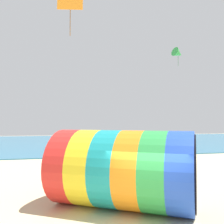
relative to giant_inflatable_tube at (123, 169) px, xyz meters
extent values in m
cube|color=teal|center=(0.31, 34.91, -1.56)|extent=(120.00, 40.00, 0.10)
cylinder|color=red|center=(-2.06, 1.27, 0.00)|extent=(2.51, 3.24, 3.22)
cylinder|color=yellow|center=(-1.24, 0.77, 0.00)|extent=(2.51, 3.24, 3.22)
cylinder|color=teal|center=(-0.43, 0.27, 0.00)|extent=(2.51, 3.24, 3.22)
cylinder|color=orange|center=(0.39, -0.24, 0.00)|extent=(2.51, 3.24, 3.22)
cylinder|color=green|center=(1.20, -0.74, 0.00)|extent=(2.51, 3.24, 3.22)
cylinder|color=blue|center=(2.02, -1.25, 0.00)|extent=(2.51, 3.24, 3.22)
cylinder|color=black|center=(2.44, -1.51, 0.00)|extent=(1.61, 2.55, 2.96)
cone|color=green|center=(9.60, 13.45, 9.11)|extent=(1.45, 1.28, 1.22)
cylinder|color=#1E642A|center=(9.60, 13.45, 8.31)|extent=(0.03, 0.03, 1.06)
cylinder|color=#8F4F12|center=(-2.15, 1.41, 6.81)|extent=(0.03, 0.03, 1.71)
cylinder|color=#383D56|center=(-2.35, 4.54, -1.20)|extent=(0.24, 0.24, 0.83)
cube|color=#232328|center=(-2.35, 4.54, -0.48)|extent=(0.38, 0.42, 0.62)
sphere|color=tan|center=(-2.35, 4.54, -0.03)|extent=(0.22, 0.22, 0.22)
cylinder|color=#726651|center=(2.21, 6.16, -1.24)|extent=(0.24, 0.24, 0.74)
cube|color=yellow|center=(2.21, 6.16, -0.59)|extent=(0.42, 0.38, 0.56)
sphere|color=beige|center=(2.21, 6.16, -0.19)|extent=(0.20, 0.20, 0.20)
camera|label=1|loc=(-2.73, -10.13, 1.96)|focal=40.00mm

